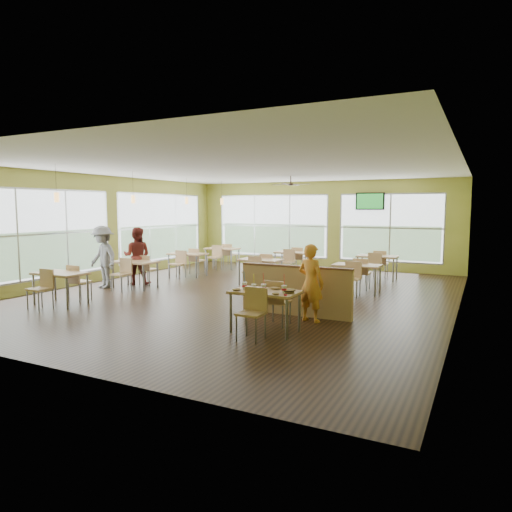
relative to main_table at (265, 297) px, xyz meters
The scene contains 20 objects.
room 3.73m from the main_table, 123.69° to the left, with size 12.00×12.04×3.20m.
window_bays 7.70m from the main_table, 127.41° to the left, with size 9.24×10.24×2.38m.
main_table is the anchor object (origin of this frame).
half_wall_divider 1.45m from the main_table, 90.00° to the left, with size 2.40×0.14×1.04m.
dining_tables 5.61m from the main_table, 122.91° to the left, with size 6.92×8.72×0.87m.
pendant_lights 6.62m from the main_table, 144.75° to the left, with size 0.11×7.31×0.86m.
ceiling_fan 6.73m from the main_table, 108.43° to the left, with size 1.25×1.25×0.29m.
tv_backwall 9.08m from the main_table, 91.29° to the left, with size 1.00×0.07×0.60m.
man_plaid 1.20m from the main_table, 67.31° to the left, with size 0.56×0.37×1.53m, color orange.
patron_maroon 6.29m from the main_table, 151.81° to the left, with size 0.81×0.63×1.66m, color maroon.
patron_grey 6.32m from the main_table, 160.80° to the left, with size 1.12×0.64×1.73m, color slate.
cup_blue 0.44m from the main_table, behind, with size 0.10×0.10×0.36m.
cup_yellow 0.27m from the main_table, 148.53° to the right, with size 0.09×0.09×0.33m.
cup_red_near 0.22m from the main_table, 79.25° to the right, with size 0.10×0.10×0.36m.
cup_red_far 0.44m from the main_table, ahead, with size 0.10×0.10×0.36m.
food_basket 0.47m from the main_table, ahead, with size 0.24×0.24×0.05m.
ketchup_cup 0.58m from the main_table, 27.23° to the right, with size 0.06×0.06×0.02m, color #B2162C.
wrapper_left 0.53m from the main_table, 154.03° to the right, with size 0.17×0.15×0.04m, color #A1844E.
wrapper_mid 0.27m from the main_table, 64.43° to the left, with size 0.18×0.17×0.05m, color #A1844E.
wrapper_right 0.43m from the main_table, 38.46° to the right, with size 0.13×0.12×0.03m, color #A1844E.
Camera 1 is at (5.44, -10.20, 2.21)m, focal length 32.00 mm.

